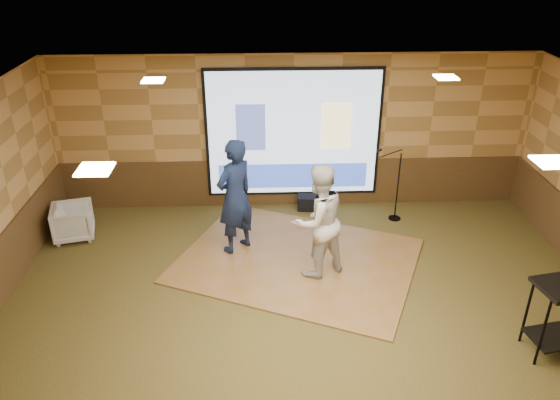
{
  "coord_description": "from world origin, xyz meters",
  "views": [
    {
      "loc": [
        -0.64,
        -6.29,
        5.04
      ],
      "look_at": [
        -0.34,
        1.08,
        1.3
      ],
      "focal_mm": 35.0,
      "sensor_mm": 36.0,
      "label": 1
    }
  ],
  "objects_px": {
    "player_left": "(235,197)",
    "duffel_bag": "(309,202)",
    "banquet_chair": "(73,222)",
    "player_right": "(318,221)",
    "dance_floor": "(297,260)",
    "mic_stand": "(394,196)",
    "projector_screen": "(293,135)"
  },
  "relations": [
    {
      "from": "player_left",
      "to": "duffel_bag",
      "type": "bearing_deg",
      "value": -176.35
    },
    {
      "from": "player_left",
      "to": "banquet_chair",
      "type": "bearing_deg",
      "value": -53.81
    },
    {
      "from": "player_right",
      "to": "banquet_chair",
      "type": "relative_size",
      "value": 2.7
    },
    {
      "from": "player_left",
      "to": "duffel_bag",
      "type": "distance_m",
      "value": 2.2
    },
    {
      "from": "dance_floor",
      "to": "mic_stand",
      "type": "bearing_deg",
      "value": 36.19
    },
    {
      "from": "projector_screen",
      "to": "player_left",
      "type": "xyz_separation_m",
      "value": [
        -1.06,
        -1.66,
        -0.45
      ]
    },
    {
      "from": "player_left",
      "to": "player_right",
      "type": "bearing_deg",
      "value": 106.4
    },
    {
      "from": "projector_screen",
      "to": "player_left",
      "type": "height_order",
      "value": "projector_screen"
    },
    {
      "from": "player_right",
      "to": "player_left",
      "type": "bearing_deg",
      "value": -59.63
    },
    {
      "from": "player_right",
      "to": "duffel_bag",
      "type": "xyz_separation_m",
      "value": [
        0.07,
        2.23,
        -0.82
      ]
    },
    {
      "from": "player_right",
      "to": "banquet_chair",
      "type": "bearing_deg",
      "value": -46.47
    },
    {
      "from": "mic_stand",
      "to": "duffel_bag",
      "type": "bearing_deg",
      "value": -174.6
    },
    {
      "from": "dance_floor",
      "to": "mic_stand",
      "type": "xyz_separation_m",
      "value": [
        1.91,
        1.4,
        0.48
      ]
    },
    {
      "from": "player_left",
      "to": "projector_screen",
      "type": "bearing_deg",
      "value": -165.95
    },
    {
      "from": "dance_floor",
      "to": "mic_stand",
      "type": "distance_m",
      "value": 2.41
    },
    {
      "from": "projector_screen",
      "to": "mic_stand",
      "type": "bearing_deg",
      "value": -19.5
    },
    {
      "from": "player_right",
      "to": "duffel_bag",
      "type": "height_order",
      "value": "player_right"
    },
    {
      "from": "projector_screen",
      "to": "dance_floor",
      "type": "height_order",
      "value": "projector_screen"
    },
    {
      "from": "dance_floor",
      "to": "banquet_chair",
      "type": "xyz_separation_m",
      "value": [
        -3.93,
        0.94,
        0.3
      ]
    },
    {
      "from": "mic_stand",
      "to": "banquet_chair",
      "type": "distance_m",
      "value": 5.86
    },
    {
      "from": "player_left",
      "to": "player_right",
      "type": "height_order",
      "value": "player_left"
    },
    {
      "from": "duffel_bag",
      "to": "player_right",
      "type": "bearing_deg",
      "value": -91.91
    },
    {
      "from": "projector_screen",
      "to": "dance_floor",
      "type": "bearing_deg",
      "value": -91.24
    },
    {
      "from": "banquet_chair",
      "to": "duffel_bag",
      "type": "bearing_deg",
      "value": -91.31
    },
    {
      "from": "player_right",
      "to": "banquet_chair",
      "type": "distance_m",
      "value": 4.46
    },
    {
      "from": "player_left",
      "to": "dance_floor",
      "type": "bearing_deg",
      "value": 115.37
    },
    {
      "from": "banquet_chair",
      "to": "duffel_bag",
      "type": "xyz_separation_m",
      "value": [
        4.29,
        0.93,
        -0.18
      ]
    },
    {
      "from": "mic_stand",
      "to": "banquet_chair",
      "type": "xyz_separation_m",
      "value": [
        -5.84,
        -0.45,
        -0.18
      ]
    },
    {
      "from": "dance_floor",
      "to": "player_right",
      "type": "distance_m",
      "value": 1.05
    },
    {
      "from": "player_left",
      "to": "mic_stand",
      "type": "height_order",
      "value": "player_left"
    },
    {
      "from": "projector_screen",
      "to": "player_left",
      "type": "bearing_deg",
      "value": -122.69
    },
    {
      "from": "projector_screen",
      "to": "player_right",
      "type": "height_order",
      "value": "projector_screen"
    }
  ]
}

